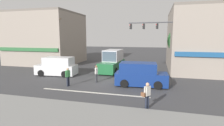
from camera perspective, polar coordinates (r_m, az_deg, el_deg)
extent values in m
plane|color=#3D3D3F|center=(17.36, -2.12, -6.16)|extent=(120.00, 120.00, 0.00)
cube|color=silver|center=(14.18, -6.27, -9.58)|extent=(9.00, 0.24, 0.01)
cube|color=gray|center=(9.99, -17.07, -17.49)|extent=(40.00, 5.00, 0.16)
cube|color=gray|center=(31.71, -20.46, 7.30)|extent=(10.38, 9.17, 8.03)
cube|color=#2D6638|center=(28.06, -25.80, 4.00)|extent=(9.87, 0.24, 0.50)
cube|color=slate|center=(31.94, -20.86, 14.78)|extent=(10.38, 9.17, 0.30)
cube|color=gray|center=(26.58, 31.12, 6.06)|extent=(11.95, 11.53, 7.64)
cube|color=slate|center=(26.79, 31.79, 14.56)|extent=(11.95, 11.53, 0.30)
cylinder|color=#4C3823|center=(24.34, 21.79, 0.47)|extent=(0.32, 0.32, 2.49)
sphere|color=#28602D|center=(24.14, 22.14, 6.77)|extent=(3.82, 3.82, 3.82)
cylinder|color=brown|center=(25.39, -17.35, 6.35)|extent=(0.22, 0.22, 7.22)
cube|color=#473828|center=(25.50, -17.68, 13.57)|extent=(1.40, 0.12, 0.10)
cylinder|color=#47474C|center=(20.01, 19.18, 4.33)|extent=(0.18, 0.18, 6.20)
cylinder|color=#47474C|center=(19.98, 12.54, 12.77)|extent=(4.80, 0.14, 0.12)
cube|color=black|center=(19.94, 14.62, 11.56)|extent=(0.20, 0.24, 0.60)
sphere|color=red|center=(19.95, 14.28, 12.09)|extent=(0.12, 0.12, 0.12)
sphere|color=black|center=(19.94, 14.26, 11.57)|extent=(0.12, 0.12, 0.12)
sphere|color=black|center=(19.93, 14.25, 11.06)|extent=(0.12, 0.12, 0.12)
cube|color=black|center=(19.99, 10.40, 11.68)|extent=(0.20, 0.24, 0.60)
sphere|color=red|center=(20.01, 10.06, 12.21)|extent=(0.12, 0.12, 0.12)
sphere|color=black|center=(20.00, 10.05, 11.69)|extent=(0.12, 0.12, 0.12)
sphere|color=black|center=(19.99, 10.04, 11.18)|extent=(0.12, 0.12, 0.12)
cube|color=black|center=(20.15, 6.23, 11.75)|extent=(0.20, 0.24, 0.60)
sphere|color=red|center=(20.17, 5.89, 12.26)|extent=(0.12, 0.12, 0.12)
sphere|color=black|center=(20.16, 5.88, 11.75)|extent=(0.12, 0.12, 0.12)
sphere|color=black|center=(20.15, 5.87, 11.24)|extent=(0.12, 0.12, 0.12)
cube|color=#1E6033|center=(22.28, -0.01, -0.91)|extent=(2.22, 5.68, 1.20)
cube|color=silver|center=(22.63, 0.39, 2.56)|extent=(2.03, 3.47, 1.40)
cube|color=#475666|center=(21.00, -0.95, 2.09)|extent=(1.75, 0.13, 1.19)
cylinder|color=black|center=(20.42, 1.24, -2.72)|extent=(0.27, 0.85, 0.84)
cylinder|color=black|center=(21.04, -4.01, -2.40)|extent=(0.27, 0.85, 0.84)
cylinder|color=black|center=(23.73, 3.52, -1.15)|extent=(0.27, 0.85, 0.84)
cylinder|color=black|center=(24.26, -1.07, -0.92)|extent=(0.27, 0.85, 0.84)
cube|color=silver|center=(21.20, -17.66, -2.04)|extent=(4.71, 2.15, 1.10)
cube|color=silver|center=(20.91, -17.06, 0.62)|extent=(3.32, 2.01, 0.90)
cube|color=#475666|center=(21.71, -20.84, 0.72)|extent=(0.17, 1.66, 0.76)
cylinder|color=black|center=(21.21, -22.20, -3.10)|extent=(0.73, 0.25, 0.72)
cylinder|color=black|center=(22.74, -19.69, -2.22)|extent=(0.73, 0.25, 0.72)
cylinder|color=black|center=(19.81, -15.25, -3.55)|extent=(0.73, 0.25, 0.72)
cylinder|color=black|center=(21.45, -13.10, -2.56)|extent=(0.73, 0.25, 0.72)
cube|color=navy|center=(16.09, 9.53, -5.03)|extent=(4.69, 2.08, 1.10)
cube|color=navy|center=(15.90, 8.54, -1.49)|extent=(3.29, 1.97, 0.90)
cube|color=#475666|center=(15.90, 14.38, -1.66)|extent=(0.15, 1.66, 0.76)
cylinder|color=black|center=(17.07, 14.43, -5.44)|extent=(0.73, 0.24, 0.72)
cylinder|color=black|center=(15.29, 14.75, -7.09)|extent=(0.73, 0.24, 0.72)
cylinder|color=black|center=(17.15, 4.84, -5.13)|extent=(0.73, 0.24, 0.72)
cylinder|color=black|center=(15.38, 4.02, -6.72)|extent=(0.73, 0.24, 0.72)
cylinder|color=#232838|center=(11.24, 11.67, -12.35)|extent=(0.14, 0.14, 0.86)
cylinder|color=#232838|center=(11.11, 11.04, -12.57)|extent=(0.14, 0.14, 0.86)
cube|color=beige|center=(10.94, 11.47, -8.93)|extent=(0.40, 0.42, 0.58)
sphere|color=tan|center=(10.82, 11.53, -6.86)|extent=(0.22, 0.22, 0.22)
cylinder|color=beige|center=(11.11, 12.31, -8.68)|extent=(0.09, 0.09, 0.56)
cylinder|color=beige|center=(10.77, 10.60, -9.19)|extent=(0.09, 0.09, 0.56)
cube|color=brown|center=(10.79, 10.13, -10.11)|extent=(0.29, 0.27, 0.24)
cylinder|color=#232838|center=(16.33, -13.93, -5.81)|extent=(0.14, 0.14, 0.86)
cylinder|color=#232838|center=(16.21, -14.39, -5.93)|extent=(0.14, 0.14, 0.86)
cube|color=#3F8C4C|center=(16.11, -14.25, -3.39)|extent=(0.32, 0.41, 0.58)
sphere|color=tan|center=(16.03, -14.31, -1.95)|extent=(0.22, 0.22, 0.22)
cylinder|color=#3F8C4C|center=(16.27, -13.64, -3.25)|extent=(0.09, 0.09, 0.56)
cylinder|color=#3F8C4C|center=(15.95, -14.88, -3.53)|extent=(0.09, 0.09, 0.56)
cylinder|color=#333338|center=(17.08, -5.16, -4.95)|extent=(0.14, 0.14, 0.86)
cylinder|color=#333338|center=(17.26, -5.04, -4.81)|extent=(0.14, 0.14, 0.86)
cube|color=beige|center=(17.02, -5.13, -2.52)|extent=(0.27, 0.39, 0.58)
sphere|color=brown|center=(16.94, -5.15, -1.16)|extent=(0.22, 0.22, 0.22)
cylinder|color=beige|center=(16.79, -5.30, -2.68)|extent=(0.09, 0.09, 0.56)
cylinder|color=beige|center=(17.25, -4.97, -2.37)|extent=(0.09, 0.09, 0.56)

